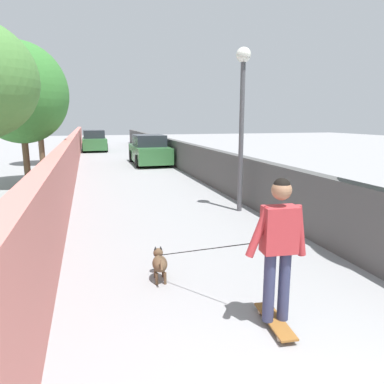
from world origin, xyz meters
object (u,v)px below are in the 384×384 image
tree_left_distant (36,88)px  dog (160,262)px  tree_left_mid (20,93)px  skateboard (275,321)px  car_near (149,151)px  car_far (94,141)px  person_skateboarder (279,239)px  lamp_post (242,101)px

tree_left_distant → dog: 15.54m
tree_left_mid → skateboard: (-10.33, -4.08, -3.15)m
tree_left_mid → dog: tree_left_mid is taller
skateboard → car_near: (15.41, -1.14, 0.65)m
skateboard → dog: (1.56, 1.03, 0.21)m
dog → car_far: 23.03m
tree_left_mid → car_near: (5.08, -5.22, -2.50)m
tree_left_mid → dog: (-8.77, -3.05, -2.94)m
person_skateboarder → tree_left_distant: bearing=14.6°
car_near → car_far: (9.17, 2.63, -0.00)m
skateboard → car_far: car_far is taller
car_far → dog: bearing=-178.9°
lamp_post → person_skateboarder: bearing=160.7°
dog → lamp_post: bearing=-39.1°
tree_left_distant → skateboard: 17.29m
tree_left_mid → tree_left_distant: (6.00, 0.17, 0.65)m
tree_left_mid → car_near: 7.71m
car_far → person_skateboarder: bearing=-176.5°
tree_left_distant → car_far: (8.25, -2.76, -3.16)m
tree_left_distant → car_far: bearing=-18.5°
tree_left_distant → car_near: (-0.92, -5.40, -3.16)m
skateboard → lamp_post: bearing=-19.3°
tree_left_mid → lamp_post: bearing=-132.6°
tree_left_mid → car_far: 14.70m
dog → person_skateboarder: bearing=-146.4°
skateboard → person_skateboarder: person_skateboarder is taller
tree_left_mid → car_near: bearing=-45.8°
tree_left_mid → dog: bearing=-160.8°
skateboard → car_near: car_near is taller
tree_left_distant → skateboard: bearing=-165.4°
skateboard → car_far: (24.58, 1.49, 0.65)m
person_skateboarder → dog: size_ratio=0.89×
lamp_post → person_skateboarder: 5.55m
tree_left_mid → lamp_post: tree_left_mid is taller
skateboard → dog: 1.88m
person_skateboarder → car_far: 24.63m
skateboard → car_near: 15.47m
skateboard → person_skateboarder: bearing=180.0°
tree_left_distant → lamp_post: size_ratio=1.28×
person_skateboarder → car_far: size_ratio=0.40×
skateboard → car_far: bearing=3.5°
dog → tree_left_distant: bearing=12.3°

